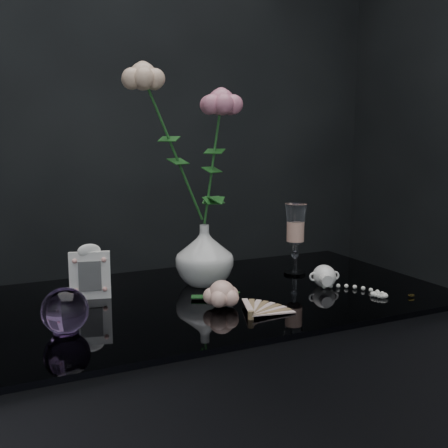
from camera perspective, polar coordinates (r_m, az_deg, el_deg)
name	(u,v)px	position (r m, az deg, el deg)	size (l,w,h in m)	color
table	(218,445)	(1.38, -0.70, -22.95)	(1.05, 0.58, 0.76)	black
vase	(204,255)	(1.28, -2.14, -3.38)	(0.14, 0.14, 0.15)	silver
wine_glass	(295,239)	(1.39, 7.76, -1.67)	(0.06, 0.06, 0.19)	white
picture_frame	(90,271)	(1.21, -14.40, -5.02)	(0.09, 0.07, 0.13)	white
paperweight	(65,311)	(1.01, -16.93, -9.01)	(0.09, 0.09, 0.09)	#AA7CCA
paper_fan	(251,314)	(1.06, 2.95, -9.77)	(0.20, 0.16, 0.02)	#FDE9CB
loose_rose	(222,294)	(1.12, -0.24, -7.61)	(0.13, 0.17, 0.06)	#FFB9A4
pearl_jar	(324,275)	(1.30, 10.87, -5.48)	(0.19, 0.20, 0.06)	white
roses	(189,140)	(1.24, -3.82, 9.13)	(0.28, 0.12, 0.42)	beige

